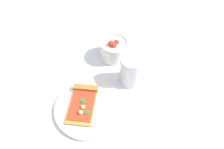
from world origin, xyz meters
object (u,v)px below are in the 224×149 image
Objects in this scene: pizza_slice_main at (83,102)px; soda_glass at (131,70)px; salad_bowl at (114,49)px; plate at (89,107)px.

pizza_slice_main is 1.45× the size of soda_glass.
pizza_slice_main is 1.47× the size of salad_bowl.
plate is 1.99× the size of soda_glass.
salad_bowl is (-0.02, 0.25, 0.02)m from pizza_slice_main.
soda_glass is (0.09, 0.17, 0.04)m from pizza_slice_main.
salad_bowl is (-0.04, 0.26, 0.03)m from plate.
soda_glass is (0.07, 0.17, 0.05)m from plate.
plate is 0.19m from soda_glass.
pizza_slice_main is 0.20m from soda_glass.
soda_glass is at bearing -35.51° from salad_bowl.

